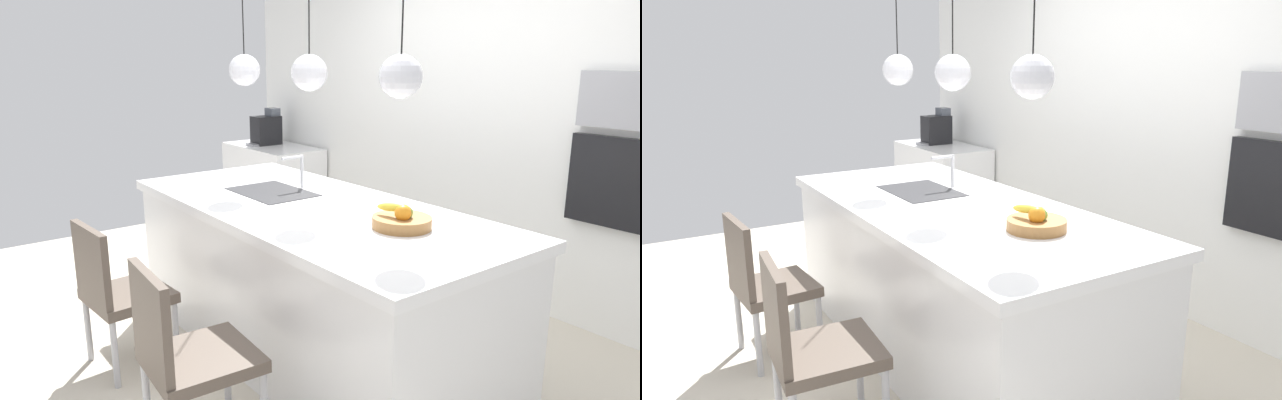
# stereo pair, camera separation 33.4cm
# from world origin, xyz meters

# --- Properties ---
(floor) EXTENTS (6.60, 6.60, 0.00)m
(floor) POSITION_xyz_m (0.00, 0.00, 0.00)
(floor) COLOR beige
(floor) RESTS_ON ground
(back_wall) EXTENTS (6.00, 0.10, 2.60)m
(back_wall) POSITION_xyz_m (0.00, 1.65, 1.30)
(back_wall) COLOR white
(back_wall) RESTS_ON ground
(kitchen_island) EXTENTS (2.60, 1.15, 0.93)m
(kitchen_island) POSITION_xyz_m (0.00, 0.00, 0.47)
(kitchen_island) COLOR white
(kitchen_island) RESTS_ON ground
(sink_basin) EXTENTS (0.56, 0.40, 0.02)m
(sink_basin) POSITION_xyz_m (-0.41, 0.00, 0.92)
(sink_basin) COLOR #2D2D30
(sink_basin) RESTS_ON kitchen_island
(faucet) EXTENTS (0.02, 0.17, 0.22)m
(faucet) POSITION_xyz_m (-0.41, 0.21, 1.07)
(faucet) COLOR silver
(faucet) RESTS_ON kitchen_island
(fruit_bowl) EXTENTS (0.31, 0.31, 0.14)m
(fruit_bowl) POSITION_xyz_m (0.67, 0.09, 0.97)
(fruit_bowl) COLOR #9E6B38
(fruit_bowl) RESTS_ON kitchen_island
(side_counter) EXTENTS (1.10, 0.60, 0.87)m
(side_counter) POSITION_xyz_m (-2.40, 1.28, 0.43)
(side_counter) COLOR white
(side_counter) RESTS_ON ground
(coffee_machine) EXTENTS (0.20, 0.35, 0.38)m
(coffee_machine) POSITION_xyz_m (-2.52, 1.28, 1.03)
(coffee_machine) COLOR black
(coffee_machine) RESTS_ON side_counter
(microwave) EXTENTS (0.54, 0.08, 0.34)m
(microwave) POSITION_xyz_m (1.02, 1.58, 1.53)
(microwave) COLOR #9E9EA3
(microwave) RESTS_ON back_wall
(oven) EXTENTS (0.56, 0.08, 0.56)m
(oven) POSITION_xyz_m (1.02, 1.58, 1.03)
(oven) COLOR black
(oven) RESTS_ON back_wall
(chair_near) EXTENTS (0.49, 0.46, 0.88)m
(chair_near) POSITION_xyz_m (-0.48, -1.03, 0.49)
(chair_near) COLOR brown
(chair_near) RESTS_ON ground
(chair_middle) EXTENTS (0.49, 0.50, 0.92)m
(chair_middle) POSITION_xyz_m (0.46, -1.03, 0.51)
(chair_middle) COLOR brown
(chair_middle) RESTS_ON ground
(pendant_light_left) EXTENTS (0.21, 0.21, 0.81)m
(pendant_light_left) POSITION_xyz_m (-0.72, 0.00, 1.70)
(pendant_light_left) COLOR silver
(pendant_light_center) EXTENTS (0.21, 0.21, 0.81)m
(pendant_light_center) POSITION_xyz_m (0.00, 0.00, 1.70)
(pendant_light_center) COLOR silver
(pendant_light_right) EXTENTS (0.21, 0.21, 0.81)m
(pendant_light_right) POSITION_xyz_m (0.72, 0.00, 1.70)
(pendant_light_right) COLOR silver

